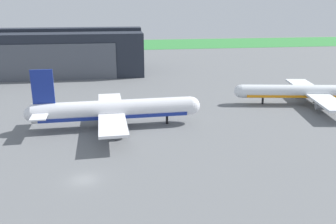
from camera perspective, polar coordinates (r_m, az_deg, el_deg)
ground_plane at (r=59.66m, az=-13.19°, el=-10.44°), size 440.00×440.00×0.00m
grass_field_strip at (r=239.64m, az=-9.89°, el=10.45°), size 440.00×56.00×0.08m
maintenance_hangar at (r=150.59m, az=-20.76°, el=8.85°), size 84.50×31.32×17.31m
airliner_far_left at (r=80.91m, az=-8.40°, el=0.26°), size 38.86×31.74×13.60m
airliner_far_right at (r=105.60m, az=21.97°, el=2.95°), size 41.63×35.15×11.62m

